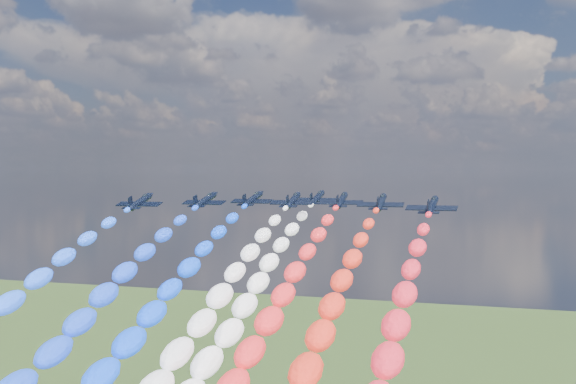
% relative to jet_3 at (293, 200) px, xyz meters
% --- Properties ---
extents(jet_0, '(10.16, 13.46, 5.90)m').
position_rel_jet_3_xyz_m(jet_0, '(-28.29, -16.12, 0.00)').
color(jet_0, black).
extents(jet_1, '(10.06, 13.39, 5.90)m').
position_rel_jet_3_xyz_m(jet_1, '(-18.32, -5.54, 0.00)').
color(jet_1, black).
extents(trail_1, '(5.52, 98.46, 44.80)m').
position_rel_jet_3_xyz_m(trail_1, '(-18.32, -57.19, -21.00)').
color(trail_1, blue).
extents(jet_2, '(10.15, 13.45, 5.90)m').
position_rel_jet_3_xyz_m(jet_2, '(-10.59, 3.38, 0.00)').
color(jet_2, black).
extents(trail_2, '(5.52, 98.46, 44.80)m').
position_rel_jet_3_xyz_m(trail_2, '(-10.59, -48.28, -21.00)').
color(trail_2, '#0E43F1').
extents(jet_3, '(10.00, 13.35, 5.90)m').
position_rel_jet_3_xyz_m(jet_3, '(0.00, 0.00, 0.00)').
color(jet_3, black).
extents(trail_3, '(5.52, 98.46, 44.80)m').
position_rel_jet_3_xyz_m(trail_3, '(0.00, -51.65, -21.00)').
color(trail_3, white).
extents(jet_4, '(9.70, 13.13, 5.90)m').
position_rel_jet_3_xyz_m(jet_4, '(1.44, 14.52, 0.00)').
color(jet_4, black).
extents(trail_4, '(5.52, 98.46, 44.80)m').
position_rel_jet_3_xyz_m(trail_4, '(1.44, -37.13, -21.00)').
color(trail_4, white).
extents(jet_5, '(10.07, 13.39, 5.90)m').
position_rel_jet_3_xyz_m(jet_5, '(9.94, 3.82, 0.00)').
color(jet_5, black).
extents(trail_5, '(5.52, 98.46, 44.80)m').
position_rel_jet_3_xyz_m(trail_5, '(9.94, -47.83, -21.00)').
color(trail_5, red).
extents(jet_6, '(10.07, 13.39, 5.90)m').
position_rel_jet_3_xyz_m(jet_6, '(19.96, -3.49, 0.00)').
color(jet_6, black).
extents(trail_6, '(5.52, 98.46, 44.80)m').
position_rel_jet_3_xyz_m(trail_6, '(19.96, -55.14, -21.00)').
color(trail_6, red).
extents(jet_7, '(9.79, 13.20, 5.90)m').
position_rel_jet_3_xyz_m(jet_7, '(31.41, -13.50, 0.00)').
color(jet_7, black).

